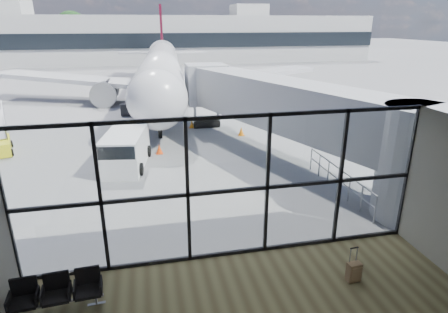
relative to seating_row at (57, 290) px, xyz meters
name	(u,v)px	position (x,y,z in m)	size (l,w,h in m)	color
ground	(160,78)	(4.72, 41.37, -0.54)	(220.00, 220.00, 0.00)	slate
lounge_shell	(290,283)	(4.72, -3.43, 2.11)	(12.02, 8.01, 4.51)	brown
glass_curtain_wall	(228,189)	(4.72, 1.37, 1.71)	(12.10, 0.12, 4.50)	white
jet_bridge	(294,112)	(9.62, 8.44, 2.22)	(8.00, 16.50, 4.33)	#97999C
apron_railing	(338,177)	(10.32, 4.87, 0.18)	(0.06, 5.46, 1.11)	gray
far_terminal	(149,38)	(4.14, 63.34, 3.67)	(80.00, 12.20, 11.00)	#A8A7A3
tree_3	(6,35)	(-22.28, 73.37, 4.09)	(4.95, 4.95, 7.12)	#382619
tree_4	(39,31)	(-16.28, 73.37, 4.71)	(5.61, 5.61, 8.07)	#382619
tree_5	(72,28)	(-10.28, 73.37, 5.34)	(6.27, 6.27, 9.03)	#382619
seating_row	(57,290)	(0.00, 0.00, 0.00)	(2.20, 0.75, 0.97)	gray
suitcase	(354,272)	(7.88, -0.64, -0.23)	(0.40, 0.31, 1.03)	#7F6447
airliner	(161,69)	(4.28, 27.95, 2.21)	(30.19, 35.02, 9.02)	silver
service_van	(125,149)	(1.40, 9.90, 0.37)	(2.50, 4.31, 1.77)	white
belt_loader	(135,106)	(1.76, 22.09, 0.00)	(2.36, 3.69, 1.62)	black
traffic_cone_a	(159,149)	(3.12, 11.55, -0.29)	(0.37, 0.37, 0.53)	#FF490D
traffic_cone_b	(192,124)	(5.61, 16.58, -0.28)	(0.37, 0.37, 0.54)	orange
traffic_cone_c	(241,131)	(8.47, 14.06, -0.28)	(0.39, 0.39, 0.55)	orange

